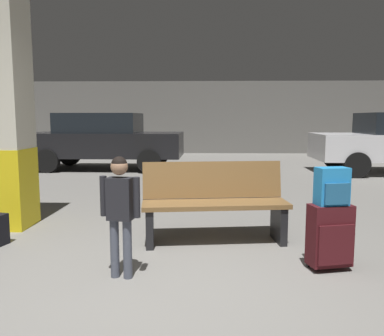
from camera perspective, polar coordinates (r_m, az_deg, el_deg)
ground_plane at (r=7.10m, az=-1.34°, el=-4.49°), size 18.00×18.00×0.10m
garage_back_wall at (r=15.81m, az=0.43°, el=7.21°), size 18.00×0.12×2.80m
structural_pillar at (r=5.54m, az=-25.28°, el=7.41°), size 0.57×0.57×2.97m
bench at (r=4.49m, az=3.21°, el=-4.95°), size 1.65×0.71×0.89m
suitcase at (r=3.89m, az=19.08°, el=-9.09°), size 0.42×0.30×0.60m
backpack_bright at (r=3.80m, az=19.36°, el=-2.54°), size 0.31×0.24×0.34m
child at (r=3.48m, az=-10.22°, el=-5.05°), size 0.36×0.23×1.06m
parked_car_far at (r=11.10m, az=-12.37°, el=4.00°), size 4.13×1.86×1.51m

